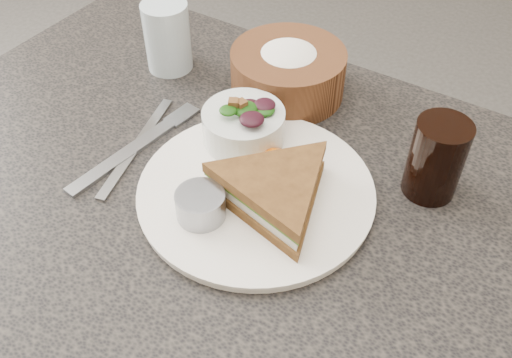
{
  "coord_description": "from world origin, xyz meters",
  "views": [
    {
      "loc": [
        0.3,
        -0.41,
        1.28
      ],
      "look_at": [
        0.04,
        0.01,
        0.78
      ],
      "focal_mm": 40.0,
      "sensor_mm": 36.0,
      "label": 1
    }
  ],
  "objects_px": {
    "salad_bowl": "(243,121)",
    "dinner_plate": "(256,192)",
    "bread_basket": "(288,66)",
    "cola_glass": "(437,155)",
    "sandwich": "(275,192)",
    "water_glass": "(167,37)",
    "dressing_ramekin": "(201,205)",
    "dining_table": "(235,338)"
  },
  "relations": [
    {
      "from": "bread_basket",
      "to": "water_glass",
      "type": "relative_size",
      "value": 1.57
    },
    {
      "from": "dinner_plate",
      "to": "salad_bowl",
      "type": "distance_m",
      "value": 0.1
    },
    {
      "from": "bread_basket",
      "to": "water_glass",
      "type": "xyz_separation_m",
      "value": [
        -0.2,
        -0.04,
        0.01
      ]
    },
    {
      "from": "sandwich",
      "to": "dressing_ramekin",
      "type": "xyz_separation_m",
      "value": [
        -0.07,
        -0.06,
        -0.01
      ]
    },
    {
      "from": "dining_table",
      "to": "salad_bowl",
      "type": "relative_size",
      "value": 8.92
    },
    {
      "from": "dinner_plate",
      "to": "bread_basket",
      "type": "relative_size",
      "value": 1.72
    },
    {
      "from": "cola_glass",
      "to": "water_glass",
      "type": "bearing_deg",
      "value": 174.6
    },
    {
      "from": "dressing_ramekin",
      "to": "bread_basket",
      "type": "xyz_separation_m",
      "value": [
        -0.05,
        0.28,
        0.02
      ]
    },
    {
      "from": "sandwich",
      "to": "salad_bowl",
      "type": "distance_m",
      "value": 0.13
    },
    {
      "from": "bread_basket",
      "to": "cola_glass",
      "type": "distance_m",
      "value": 0.27
    },
    {
      "from": "salad_bowl",
      "to": "bread_basket",
      "type": "bearing_deg",
      "value": 94.93
    },
    {
      "from": "sandwich",
      "to": "dressing_ramekin",
      "type": "distance_m",
      "value": 0.09
    },
    {
      "from": "salad_bowl",
      "to": "cola_glass",
      "type": "height_order",
      "value": "cola_glass"
    },
    {
      "from": "sandwich",
      "to": "cola_glass",
      "type": "xyz_separation_m",
      "value": [
        0.15,
        0.14,
        0.02
      ]
    },
    {
      "from": "salad_bowl",
      "to": "cola_glass",
      "type": "relative_size",
      "value": 0.95
    },
    {
      "from": "cola_glass",
      "to": "salad_bowl",
      "type": "bearing_deg",
      "value": -166.79
    },
    {
      "from": "sandwich",
      "to": "cola_glass",
      "type": "height_order",
      "value": "cola_glass"
    },
    {
      "from": "sandwich",
      "to": "salad_bowl",
      "type": "height_order",
      "value": "salad_bowl"
    },
    {
      "from": "water_glass",
      "to": "salad_bowl",
      "type": "bearing_deg",
      "value": -25.73
    },
    {
      "from": "water_glass",
      "to": "bread_basket",
      "type": "bearing_deg",
      "value": 11.42
    },
    {
      "from": "bread_basket",
      "to": "cola_glass",
      "type": "bearing_deg",
      "value": -17.79
    },
    {
      "from": "dining_table",
      "to": "sandwich",
      "type": "distance_m",
      "value": 0.42
    },
    {
      "from": "dressing_ramekin",
      "to": "dinner_plate",
      "type": "bearing_deg",
      "value": 66.49
    },
    {
      "from": "dining_table",
      "to": "bread_basket",
      "type": "distance_m",
      "value": 0.48
    },
    {
      "from": "salad_bowl",
      "to": "dinner_plate",
      "type": "bearing_deg",
      "value": -47.61
    },
    {
      "from": "cola_glass",
      "to": "water_glass",
      "type": "distance_m",
      "value": 0.46
    },
    {
      "from": "dressing_ramekin",
      "to": "cola_glass",
      "type": "distance_m",
      "value": 0.29
    },
    {
      "from": "cola_glass",
      "to": "dressing_ramekin",
      "type": "bearing_deg",
      "value": -136.51
    },
    {
      "from": "dinner_plate",
      "to": "sandwich",
      "type": "relative_size",
      "value": 1.62
    },
    {
      "from": "dinner_plate",
      "to": "sandwich",
      "type": "xyz_separation_m",
      "value": [
        0.04,
        -0.01,
        0.03
      ]
    },
    {
      "from": "dining_table",
      "to": "salad_bowl",
      "type": "distance_m",
      "value": 0.43
    },
    {
      "from": "dinner_plate",
      "to": "bread_basket",
      "type": "xyz_separation_m",
      "value": [
        -0.08,
        0.21,
        0.04
      ]
    },
    {
      "from": "dining_table",
      "to": "cola_glass",
      "type": "distance_m",
      "value": 0.51
    },
    {
      "from": "sandwich",
      "to": "dressing_ramekin",
      "type": "height_order",
      "value": "sandwich"
    },
    {
      "from": "dining_table",
      "to": "dressing_ramekin",
      "type": "xyz_separation_m",
      "value": [
        0.0,
        -0.06,
        0.41
      ]
    },
    {
      "from": "sandwich",
      "to": "cola_glass",
      "type": "relative_size",
      "value": 1.55
    },
    {
      "from": "sandwich",
      "to": "salad_bowl",
      "type": "relative_size",
      "value": 1.64
    },
    {
      "from": "salad_bowl",
      "to": "dressing_ramekin",
      "type": "distance_m",
      "value": 0.15
    },
    {
      "from": "dressing_ramekin",
      "to": "water_glass",
      "type": "distance_m",
      "value": 0.35
    },
    {
      "from": "salad_bowl",
      "to": "bread_basket",
      "type": "relative_size",
      "value": 0.65
    },
    {
      "from": "cola_glass",
      "to": "sandwich",
      "type": "bearing_deg",
      "value": -136.0
    },
    {
      "from": "dining_table",
      "to": "dinner_plate",
      "type": "xyz_separation_m",
      "value": [
        0.04,
        0.01,
        0.38
      ]
    }
  ]
}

